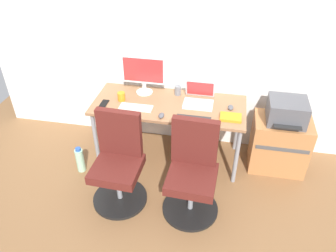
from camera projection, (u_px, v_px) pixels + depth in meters
name	position (u px, v px, depth m)	size (l,w,h in m)	color
ground_plane	(169.00, 156.00, 3.90)	(5.28, 5.28, 0.00)	brown
back_wall	(176.00, 36.00, 3.48)	(4.40, 0.04, 2.60)	white
desk	(169.00, 109.00, 3.53)	(1.60, 0.66, 0.71)	#996B47
office_chair_left	(119.00, 164.00, 3.16)	(0.54, 0.54, 0.94)	black
office_chair_right	(192.00, 173.00, 3.05)	(0.54, 0.54, 0.94)	black
side_cabinet	(279.00, 144.00, 3.59)	(0.59, 0.43, 0.61)	#B77542
printer	(287.00, 111.00, 3.35)	(0.38, 0.40, 0.24)	#515156
water_bottle_on_floor	(80.00, 160.00, 3.62)	(0.09, 0.09, 0.31)	#A5D8B2
desktop_monitor	(144.00, 72.00, 3.54)	(0.48, 0.18, 0.43)	silver
open_laptop	(199.00, 98.00, 3.49)	(0.31, 0.29, 0.22)	silver
keyboard_by_monitor	(136.00, 107.00, 3.42)	(0.34, 0.12, 0.02)	silver
keyboard_by_laptop	(193.00, 119.00, 3.24)	(0.34, 0.12, 0.02)	#2D2D2D
mouse_by_monitor	(161.00, 115.00, 3.28)	(0.06, 0.10, 0.03)	#515156
mouse_by_laptop	(231.00, 107.00, 3.40)	(0.06, 0.10, 0.03)	#515156
coffee_mug	(121.00, 96.00, 3.53)	(0.08, 0.08, 0.09)	orange
pen_cup	(178.00, 90.00, 3.62)	(0.07, 0.07, 0.10)	slate
phone_near_monitor	(104.00, 104.00, 3.49)	(0.07, 0.14, 0.01)	black
notebook	(231.00, 117.00, 3.26)	(0.21, 0.15, 0.03)	orange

